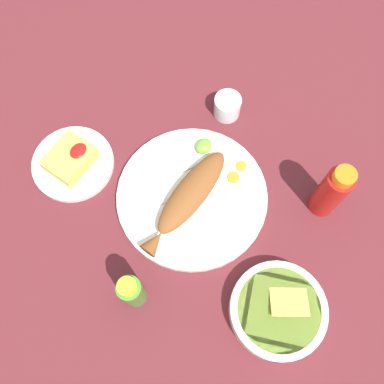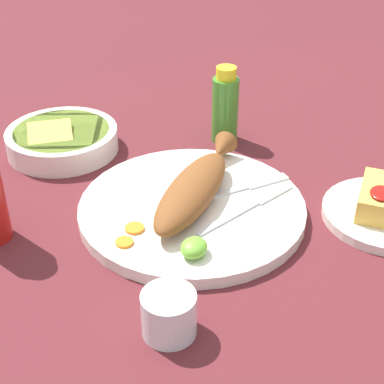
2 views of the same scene
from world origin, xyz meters
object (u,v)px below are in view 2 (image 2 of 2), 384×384
hot_sauce_bottle_green (225,107)px  fork_far (252,205)px  salt_cup (169,316)px  guacamole_bowl (62,139)px  fork_near (242,188)px  main_plate (192,209)px  fried_fish (196,186)px

hot_sauce_bottle_green → fork_far: bearing=27.4°
fork_far → salt_cup: bearing=-158.3°
hot_sauce_bottle_green → guacamole_bowl: size_ratio=0.72×
salt_cup → fork_near: bearing=-179.7°
main_plate → hot_sauce_bottle_green: size_ratio=2.42×
hot_sauce_bottle_green → salt_cup: size_ratio=2.18×
fork_near → hot_sauce_bottle_green: 0.20m
hot_sauce_bottle_green → guacamole_bowl: bearing=-61.1°
hot_sauce_bottle_green → guacamole_bowl: (0.14, -0.25, -0.04)m
fried_fish → salt_cup: 0.25m
fried_fish → fork_far: size_ratio=1.59×
hot_sauce_bottle_green → salt_cup: bearing=10.4°
fork_near → fork_far: bearing=-101.3°
salt_cup → main_plate: bearing=-165.7°
fork_far → fried_fish: bearing=124.9°
fork_near → fork_far: same height
fried_fish → salt_cup: fried_fish is taller
salt_cup → fried_fish: bearing=-166.6°
fork_near → fork_far: size_ratio=0.85×
fried_fish → hot_sauce_bottle_green: 0.23m
fork_far → salt_cup: (0.25, -0.03, 0.00)m
fried_fish → hot_sauce_bottle_green: size_ratio=2.00×
main_plate → fork_far: (-0.02, 0.08, 0.01)m
fried_fish → guacamole_bowl: fried_fish is taller
fried_fish → hot_sauce_bottle_green: (-0.22, -0.03, 0.02)m
main_plate → salt_cup: size_ratio=5.27×
salt_cup → guacamole_bowl: bearing=-134.4°
main_plate → guacamole_bowl: (-0.10, -0.28, 0.01)m
fork_near → main_plate: bearing=-178.5°
fork_far → hot_sauce_bottle_green: hot_sauce_bottle_green is taller
fork_near → guacamole_bowl: guacamole_bowl is taller
main_plate → fork_far: size_ratio=1.93×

